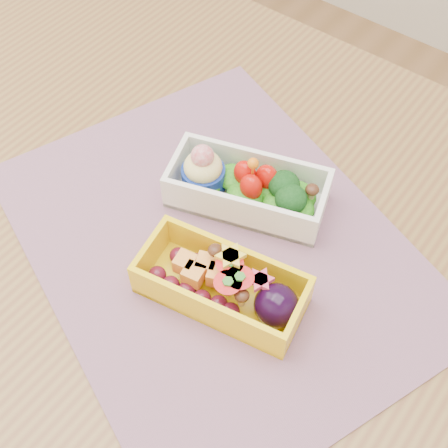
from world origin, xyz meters
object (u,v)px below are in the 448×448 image
Objects in this scene: table at (244,313)px; placemat at (216,244)px; bento_yellow at (225,285)px; bento_white at (247,187)px.

placemat is at bearing 173.22° from table.
bento_yellow reaches higher than table.
placemat is at bearing 125.04° from bento_yellow.
bento_white reaches higher than placemat.
bento_white reaches higher than table.
table is 2.52× the size of placemat.
table is at bearing -6.78° from placemat.
bento_yellow is (0.06, -0.12, -0.00)m from bento_white.
placemat is at bearing -101.29° from bento_white.
bento_white is at bearing 97.46° from placemat.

